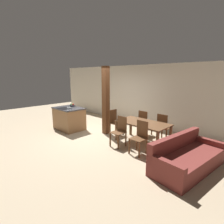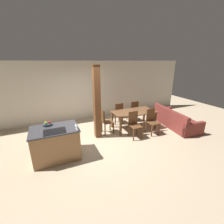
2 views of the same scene
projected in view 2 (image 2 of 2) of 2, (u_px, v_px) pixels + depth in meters
The scene contains 14 objects.
ground_plane at pixel (99, 141), 5.27m from camera, with size 16.00×16.00×0.00m, color tan.
wall_back at pixel (81, 91), 6.98m from camera, with size 11.20×0.08×2.70m.
kitchen_island at pixel (56, 143), 4.29m from camera, with size 1.28×0.91×0.93m.
fruit_bowl at pixel (47, 124), 4.32m from camera, with size 0.25×0.25×0.11m.
wine_glass_near at pixel (77, 126), 3.98m from camera, with size 0.08×0.08×0.16m.
wine_glass_middle at pixel (76, 124), 4.07m from camera, with size 0.08×0.08×0.16m.
dining_table at pixel (134, 114), 6.15m from camera, with size 1.74×0.93×0.72m.
dining_chair_near_left at pixel (134, 124), 5.45m from camera, with size 0.40×0.40×0.96m.
dining_chair_near_right at pixel (152, 121), 5.75m from camera, with size 0.40×0.40×0.96m.
dining_chair_far_left at pixel (118, 113), 6.65m from camera, with size 0.40×0.40×0.96m.
dining_chair_far_right at pixel (133, 111), 6.94m from camera, with size 0.40×0.40×0.96m.
dining_chair_head_end at pixel (106, 121), 5.72m from camera, with size 0.40×0.40×0.96m.
couch at pixel (175, 120), 6.43m from camera, with size 1.13×2.17×0.78m.
timber_post at pixel (97, 103), 5.21m from camera, with size 0.22×0.22×2.58m.
Camera 2 is at (-1.43, -4.45, 2.69)m, focal length 24.00 mm.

